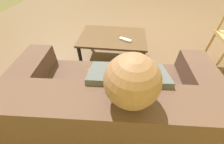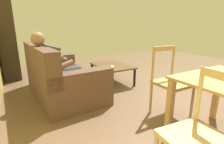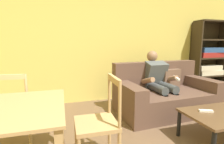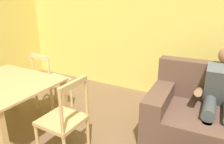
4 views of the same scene
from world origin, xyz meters
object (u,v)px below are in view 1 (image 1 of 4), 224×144
object	(u,v)px
person_lounging	(124,98)
coffee_table	(113,39)
couch	(111,110)
tv_remote	(125,40)

from	to	relation	value
person_lounging	coffee_table	bearing A→B (deg)	-79.95
couch	tv_remote	distance (m)	1.06
couch	tv_remote	world-z (taller)	couch
tv_remote	couch	bearing A→B (deg)	20.56
couch	coffee_table	size ratio (longest dim) A/B	1.94
couch	tv_remote	xyz separation A→B (m)	(-0.07, -1.06, 0.09)
person_lounging	coffee_table	distance (m)	1.25
tv_remote	coffee_table	bearing A→B (deg)	-93.29
coffee_table	tv_remote	distance (m)	0.22
couch	person_lounging	size ratio (longest dim) A/B	1.65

